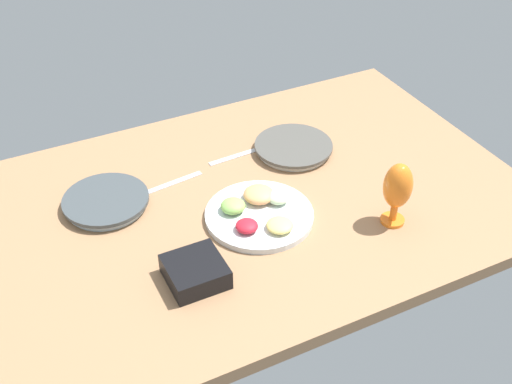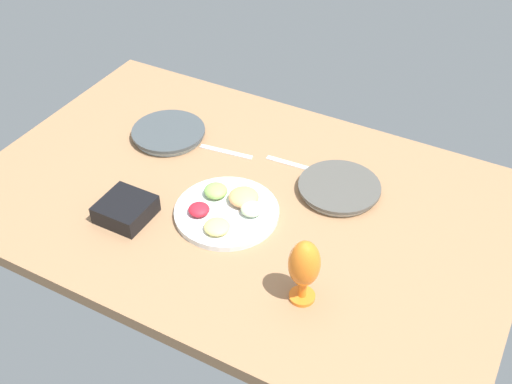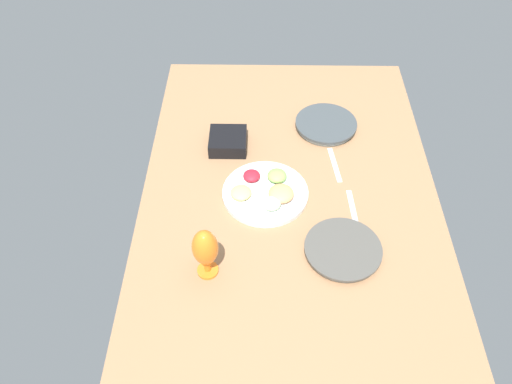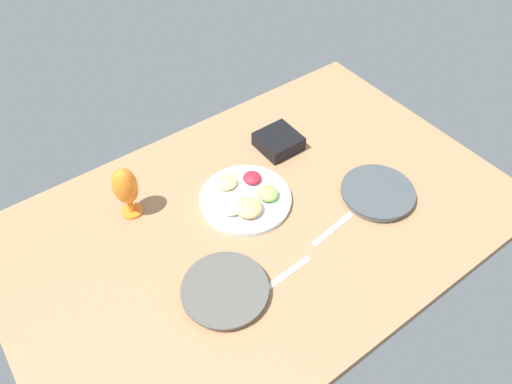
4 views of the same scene
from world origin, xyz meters
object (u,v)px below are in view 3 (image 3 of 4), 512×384
object	(u,v)px
dinner_plate_left	(326,125)
square_bowl_black	(228,141)
fruit_platter	(266,192)
dinner_plate_right	(343,250)
hurricane_glass_orange	(205,249)

from	to	relation	value
dinner_plate_left	square_bowl_black	world-z (taller)	square_bowl_black
fruit_platter	dinner_plate_left	bearing A→B (deg)	146.96
fruit_platter	square_bowl_black	bearing A→B (deg)	-149.51
dinner_plate_left	square_bowl_black	xyz separation A→B (cm)	(11.58, -38.31, 1.52)
dinner_plate_right	hurricane_glass_orange	bearing A→B (deg)	-79.80
hurricane_glass_orange	dinner_plate_right	bearing A→B (deg)	100.20
dinner_plate_right	fruit_platter	xyz separation A→B (cm)	(-24.47, -24.32, 0.34)
dinner_plate_left	fruit_platter	xyz separation A→B (cm)	(36.41, -23.68, 0.22)
dinner_plate_right	square_bowl_black	size ratio (longest dim) A/B	1.76
dinner_plate_left	dinner_plate_right	bearing A→B (deg)	0.60
fruit_platter	hurricane_glass_orange	size ratio (longest dim) A/B	1.58
hurricane_glass_orange	dinner_plate_left	bearing A→B (deg)	148.68
fruit_platter	dinner_plate_right	bearing A→B (deg)	44.82
dinner_plate_left	square_bowl_black	bearing A→B (deg)	-73.18
hurricane_glass_orange	fruit_platter	bearing A→B (deg)	150.72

